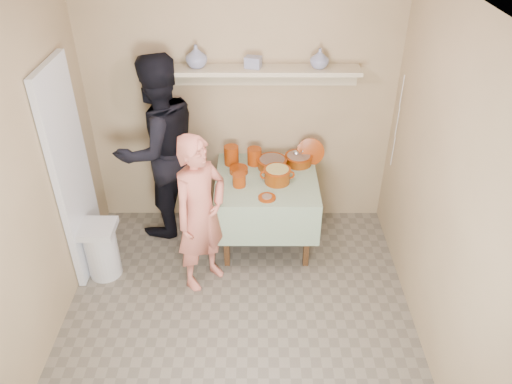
{
  "coord_description": "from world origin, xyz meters",
  "views": [
    {
      "loc": [
        0.16,
        -2.76,
        3.29
      ],
      "look_at": [
        0.15,
        0.75,
        0.95
      ],
      "focal_mm": 35.0,
      "sensor_mm": 36.0,
      "label": 1
    }
  ],
  "objects_px": {
    "person_helper": "(159,149)",
    "trash_bin": "(102,250)",
    "serving_table": "(266,188)",
    "person_cook": "(201,214)",
    "cazuela_rice": "(277,174)"
  },
  "relations": [
    {
      "from": "cazuela_rice",
      "to": "person_helper",
      "type": "bearing_deg",
      "value": 164.82
    },
    {
      "from": "serving_table",
      "to": "trash_bin",
      "type": "height_order",
      "value": "serving_table"
    },
    {
      "from": "person_cook",
      "to": "person_helper",
      "type": "bearing_deg",
      "value": 72.63
    },
    {
      "from": "person_helper",
      "to": "trash_bin",
      "type": "height_order",
      "value": "person_helper"
    },
    {
      "from": "serving_table",
      "to": "cazuela_rice",
      "type": "xyz_separation_m",
      "value": [
        0.1,
        -0.08,
        0.2
      ]
    },
    {
      "from": "person_helper",
      "to": "person_cook",
      "type": "bearing_deg",
      "value": 79.12
    },
    {
      "from": "serving_table",
      "to": "trash_bin",
      "type": "distance_m",
      "value": 1.65
    },
    {
      "from": "person_helper",
      "to": "serving_table",
      "type": "relative_size",
      "value": 1.94
    },
    {
      "from": "person_cook",
      "to": "serving_table",
      "type": "bearing_deg",
      "value": -2.55
    },
    {
      "from": "person_cook",
      "to": "person_helper",
      "type": "height_order",
      "value": "person_helper"
    },
    {
      "from": "trash_bin",
      "to": "person_helper",
      "type": "bearing_deg",
      "value": 56.55
    },
    {
      "from": "person_cook",
      "to": "serving_table",
      "type": "height_order",
      "value": "person_cook"
    },
    {
      "from": "person_helper",
      "to": "serving_table",
      "type": "bearing_deg",
      "value": 126.41
    },
    {
      "from": "serving_table",
      "to": "cazuela_rice",
      "type": "bearing_deg",
      "value": -37.63
    },
    {
      "from": "serving_table",
      "to": "trash_bin",
      "type": "bearing_deg",
      "value": -161.87
    }
  ]
}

